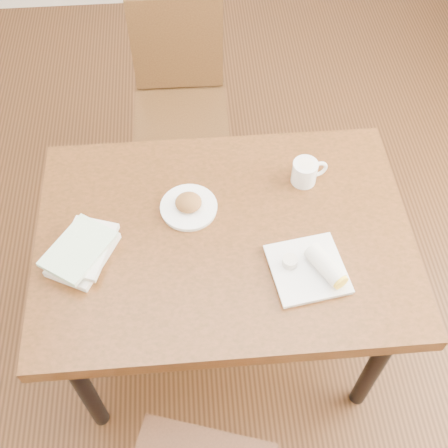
{
  "coord_description": "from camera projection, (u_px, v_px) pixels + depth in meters",
  "views": [
    {
      "loc": [
        -0.08,
        -1.04,
        2.26
      ],
      "look_at": [
        0.0,
        0.0,
        0.8
      ],
      "focal_mm": 45.0,
      "sensor_mm": 36.0,
      "label": 1
    }
  ],
  "objects": [
    {
      "name": "table",
      "position": [
        224.0,
        246.0,
        1.9
      ],
      "size": [
        1.23,
        0.87,
        0.75
      ],
      "color": "#603016",
      "rests_on": "ground"
    },
    {
      "name": "plate_scone",
      "position": [
        189.0,
        206.0,
        1.88
      ],
      "size": [
        0.19,
        0.19,
        0.06
      ],
      "color": "white",
      "rests_on": "table"
    },
    {
      "name": "book_stack",
      "position": [
        83.0,
        251.0,
        1.76
      ],
      "size": [
        0.25,
        0.27,
        0.06
      ],
      "color": "white",
      "rests_on": "table"
    },
    {
      "name": "ground",
      "position": [
        224.0,
        331.0,
        2.45
      ],
      "size": [
        4.0,
        5.0,
        0.01
      ],
      "primitive_type": "cube",
      "color": "#472814",
      "rests_on": "ground"
    },
    {
      "name": "coffee_mug",
      "position": [
        306.0,
        172.0,
        1.93
      ],
      "size": [
        0.13,
        0.09,
        0.09
      ],
      "color": "white",
      "rests_on": "table"
    },
    {
      "name": "plate_burrito",
      "position": [
        313.0,
        268.0,
        1.73
      ],
      "size": [
        0.26,
        0.26,
        0.08
      ],
      "color": "white",
      "rests_on": "table"
    },
    {
      "name": "chair_far",
      "position": [
        180.0,
        93.0,
        2.53
      ],
      "size": [
        0.43,
        0.43,
        0.95
      ],
      "color": "#4B3115",
      "rests_on": "ground"
    }
  ]
}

